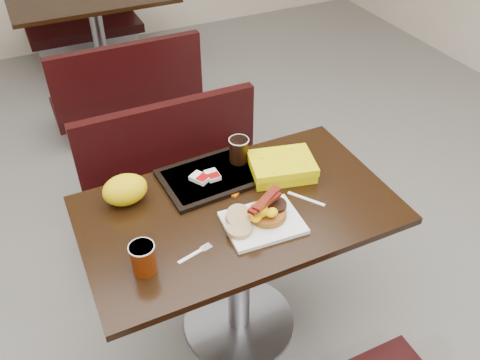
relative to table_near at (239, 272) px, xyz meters
name	(u,v)px	position (x,y,z in m)	size (l,w,h in m)	color
floor	(239,323)	(0.00, 0.00, -0.38)	(6.00, 7.00, 0.01)	gray
table_near	(239,272)	(0.00, 0.00, 0.00)	(1.20, 0.70, 0.75)	black
bench_near_n	(183,181)	(0.00, 0.70, -0.02)	(1.00, 0.46, 0.72)	black
table_far	(100,43)	(0.00, 2.60, 0.00)	(1.20, 0.70, 0.75)	black
bench_far_s	(124,83)	(0.00, 1.90, -0.02)	(1.00, 0.46, 0.72)	black
bench_far_n	(82,15)	(0.00, 3.30, -0.02)	(1.00, 0.46, 0.72)	black
platter	(263,223)	(0.04, -0.12, 0.38)	(0.28, 0.22, 0.02)	white
pancake_stack	(268,213)	(0.07, -0.11, 0.41)	(0.14, 0.14, 0.03)	#8F4D17
sausage_patty	(275,205)	(0.10, -0.10, 0.43)	(0.09, 0.09, 0.01)	black
scrambled_eggs	(261,212)	(0.03, -0.13, 0.44)	(0.09, 0.08, 0.05)	#FFEB05
bacon_strips	(265,202)	(0.05, -0.12, 0.48)	(0.17, 0.08, 0.01)	#450604
muffin_bottom	(239,229)	(-0.06, -0.13, 0.40)	(0.09, 0.09, 0.02)	tan
muffin_top	(239,217)	(-0.04, -0.09, 0.41)	(0.10, 0.10, 0.02)	tan
coffee_cup_near	(143,259)	(-0.42, -0.15, 0.43)	(0.08, 0.08, 0.11)	#882704
fork	(190,256)	(-0.26, -0.16, 0.38)	(0.14, 0.03, 0.00)	white
knife	(306,199)	(0.26, -0.07, 0.38)	(0.16, 0.01, 0.00)	white
condiment_syrup	(235,194)	(0.02, 0.07, 0.38)	(0.04, 0.03, 0.01)	#B24807
condiment_ketchup	(213,197)	(-0.07, 0.09, 0.38)	(0.04, 0.03, 0.01)	#8C0504
tray	(212,177)	(-0.03, 0.21, 0.38)	(0.40, 0.29, 0.02)	black
hashbrown_sleeve_left	(200,178)	(-0.08, 0.20, 0.40)	(0.05, 0.07, 0.02)	silver
hashbrown_sleeve_right	(212,175)	(-0.03, 0.19, 0.40)	(0.05, 0.07, 0.02)	silver
coffee_cup_far	(239,150)	(0.12, 0.25, 0.45)	(0.08, 0.08, 0.11)	black
clamshell	(282,167)	(0.25, 0.11, 0.41)	(0.26, 0.20, 0.07)	#DBC903
paper_bag	(125,190)	(-0.38, 0.21, 0.44)	(0.17, 0.13, 0.12)	#F6B708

